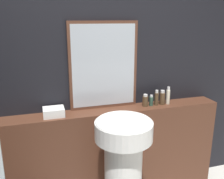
# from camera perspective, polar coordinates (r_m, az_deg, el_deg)

# --- Properties ---
(wall_back) EXTENTS (8.00, 0.06, 2.50)m
(wall_back) POSITION_cam_1_polar(r_m,az_deg,el_deg) (2.26, -3.03, 4.67)
(wall_back) COLOR black
(wall_back) RESTS_ON ground_plane
(vanity_counter) EXTENTS (2.25, 0.21, 0.90)m
(vanity_counter) POSITION_cam_1_polar(r_m,az_deg,el_deg) (2.43, -1.95, -14.80)
(vanity_counter) COLOR #512D1E
(vanity_counter) RESTS_ON ground_plane
(pedestal_sink) EXTENTS (0.44, 0.44, 0.97)m
(pedestal_sink) POSITION_cam_1_polar(r_m,az_deg,el_deg) (2.05, 2.57, -17.67)
(pedestal_sink) COLOR white
(pedestal_sink) RESTS_ON ground_plane
(mirror) EXTENTS (0.62, 0.03, 0.77)m
(mirror) POSITION_cam_1_polar(r_m,az_deg,el_deg) (2.22, -1.93, 5.41)
(mirror) COLOR #563323
(mirror) RESTS_ON vanity_counter
(towel_stack) EXTENTS (0.18, 0.14, 0.07)m
(towel_stack) POSITION_cam_1_polar(r_m,az_deg,el_deg) (2.16, -13.18, -5.02)
(towel_stack) COLOR white
(towel_stack) RESTS_ON vanity_counter
(shampoo_bottle) EXTENTS (0.05, 0.05, 0.12)m
(shampoo_bottle) POSITION_cam_1_polar(r_m,az_deg,el_deg) (2.34, 7.61, -2.55)
(shampoo_bottle) COLOR #4C3823
(shampoo_bottle) RESTS_ON vanity_counter
(conditioner_bottle) EXTENTS (0.04, 0.04, 0.10)m
(conditioner_bottle) POSITION_cam_1_polar(r_m,az_deg,el_deg) (2.37, 8.95, -2.54)
(conditioner_bottle) COLOR #2D4C3D
(conditioner_bottle) RESTS_ON vanity_counter
(lotion_bottle) EXTENTS (0.04, 0.04, 0.15)m
(lotion_bottle) POSITION_cam_1_polar(r_m,az_deg,el_deg) (2.39, 10.14, -1.96)
(lotion_bottle) COLOR #4C3823
(lotion_bottle) RESTS_ON vanity_counter
(body_wash_bottle) EXTENTS (0.05, 0.05, 0.14)m
(body_wash_bottle) POSITION_cam_1_polar(r_m,az_deg,el_deg) (2.42, 11.43, -1.90)
(body_wash_bottle) COLOR #4C3823
(body_wash_bottle) RESTS_ON vanity_counter
(hand_soap_bottle) EXTENTS (0.04, 0.04, 0.17)m
(hand_soap_bottle) POSITION_cam_1_polar(r_m,az_deg,el_deg) (2.44, 12.69, -1.46)
(hand_soap_bottle) COLOR beige
(hand_soap_bottle) RESTS_ON vanity_counter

